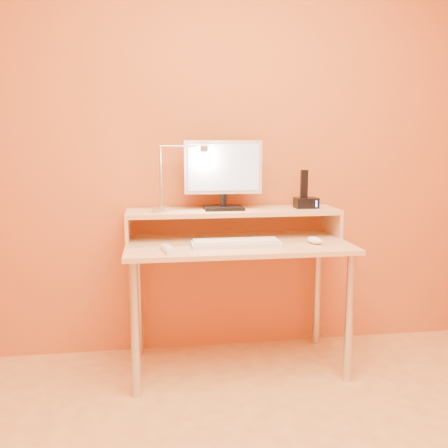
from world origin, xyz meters
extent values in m
cube|color=#C66630|center=(0.00, 1.50, 1.25)|extent=(3.00, 0.04, 2.50)
cylinder|color=silver|center=(-0.55, 0.93, 0.35)|extent=(0.04, 0.04, 0.69)
cylinder|color=silver|center=(0.55, 0.93, 0.35)|extent=(0.04, 0.04, 0.69)
cylinder|color=silver|center=(-0.55, 1.43, 0.35)|extent=(0.04, 0.04, 0.69)
cylinder|color=silver|center=(0.55, 1.43, 0.35)|extent=(0.04, 0.04, 0.69)
cube|color=#E6B680|center=(0.00, 1.18, 0.71)|extent=(1.20, 0.60, 0.02)
cube|color=#E6B680|center=(-0.59, 1.33, 0.79)|extent=(0.02, 0.30, 0.14)
cube|color=#E6B680|center=(0.59, 1.33, 0.79)|extent=(0.02, 0.30, 0.14)
cube|color=#E6B680|center=(0.00, 1.33, 0.87)|extent=(1.20, 0.30, 0.02)
cube|color=black|center=(-0.06, 1.33, 0.89)|extent=(0.22, 0.16, 0.02)
cylinder|color=black|center=(-0.06, 1.33, 0.93)|extent=(0.04, 0.04, 0.07)
cube|color=silver|center=(-0.06, 1.34, 1.12)|extent=(0.44, 0.06, 0.30)
cube|color=black|center=(-0.06, 1.36, 1.12)|extent=(0.39, 0.03, 0.25)
cube|color=#A9BEEB|center=(-0.06, 1.32, 1.12)|extent=(0.40, 0.02, 0.26)
cylinder|color=silver|center=(-0.41, 1.30, 0.89)|extent=(0.10, 0.10, 0.02)
cylinder|color=silver|center=(-0.41, 1.30, 1.07)|extent=(0.01, 0.01, 0.33)
cylinder|color=silver|center=(-0.29, 1.30, 1.24)|extent=(0.24, 0.01, 0.01)
cylinder|color=silver|center=(-0.17, 1.30, 1.22)|extent=(0.04, 0.04, 0.03)
cylinder|color=#FFEAC6|center=(-0.17, 1.30, 1.20)|extent=(0.03, 0.03, 0.00)
cube|color=black|center=(0.43, 1.33, 0.91)|extent=(0.13, 0.10, 0.06)
cube|color=black|center=(0.41, 1.33, 1.02)|extent=(0.04, 0.03, 0.16)
cube|color=#1C7FF0|center=(0.47, 1.28, 0.91)|extent=(0.01, 0.00, 0.04)
cube|color=silver|center=(-0.02, 1.09, 0.73)|extent=(0.47, 0.15, 0.02)
ellipsoid|color=white|center=(0.40, 1.08, 0.74)|extent=(0.10, 0.12, 0.04)
cube|color=silver|center=(-0.38, 1.01, 0.73)|extent=(0.07, 0.17, 0.02)
camera|label=1|loc=(-0.44, -1.35, 1.25)|focal=38.71mm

